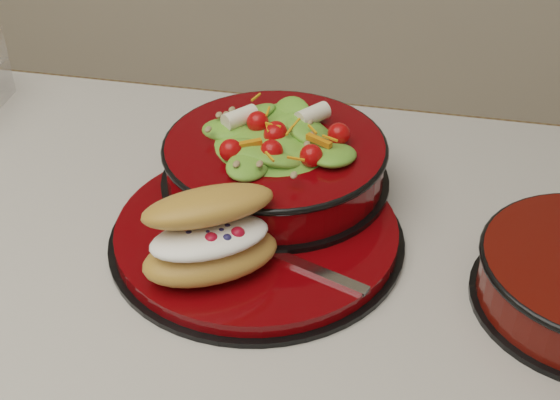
% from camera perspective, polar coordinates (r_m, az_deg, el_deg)
% --- Properties ---
extents(dinner_plate, '(0.30, 0.30, 0.02)m').
position_cam_1_polar(dinner_plate, '(0.79, -1.67, -2.43)').
color(dinner_plate, black).
rests_on(dinner_plate, island_counter).
extents(salad_bowl, '(0.25, 0.25, 0.10)m').
position_cam_1_polar(salad_bowl, '(0.83, -0.37, 3.46)').
color(salad_bowl, black).
rests_on(salad_bowl, dinner_plate).
extents(croissant, '(0.15, 0.14, 0.08)m').
position_cam_1_polar(croissant, '(0.72, -5.03, -2.60)').
color(croissant, '#CD833E').
rests_on(croissant, dinner_plate).
extents(fork, '(0.16, 0.08, 0.00)m').
position_cam_1_polar(fork, '(0.74, 0.22, -4.19)').
color(fork, silver).
rests_on(fork, dinner_plate).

